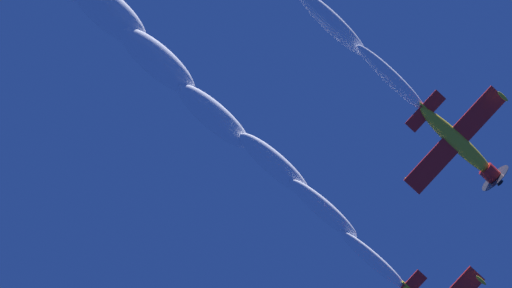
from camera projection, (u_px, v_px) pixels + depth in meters
airplane_left_wingman at (460, 144)px, 60.60m from camera, size 9.22×8.51×3.49m
smoke_trail_lead at (116, 19)px, 60.96m from camera, size 21.21×42.20×6.03m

